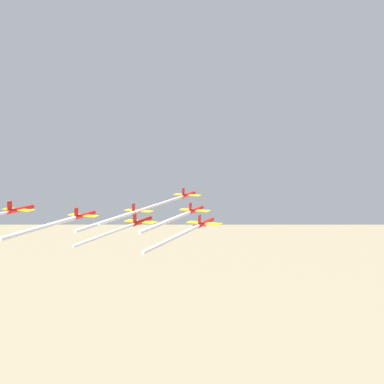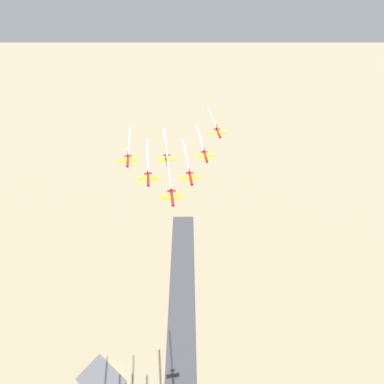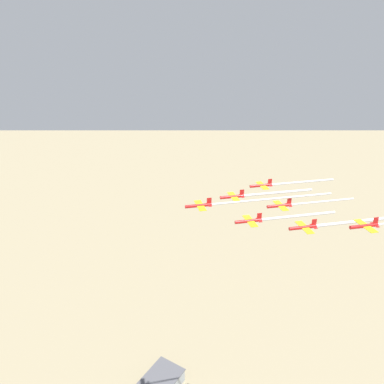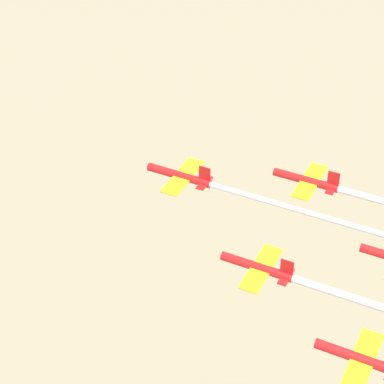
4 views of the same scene
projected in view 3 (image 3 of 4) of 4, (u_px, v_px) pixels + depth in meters
The scene contains 14 objects.
hangar at pixel (161, 383), 265.82m from camera, with size 31.19×22.37×10.71m.
jet_0 at pixel (199, 205), 150.85m from camera, with size 9.45×9.47×3.66m.
jet_1 at pixel (249, 221), 146.38m from camera, with size 9.45×9.47×3.66m.
jet_2 at pixel (233, 197), 164.53m from camera, with size 9.45×9.47×3.66m.
jet_3 at pixel (304, 227), 140.24m from camera, with size 9.45×9.47×3.66m.
jet_4 at pixel (280, 206), 159.17m from camera, with size 9.45×9.47×3.66m.
jet_5 at pixel (262, 185), 177.48m from camera, with size 9.45×9.47×3.66m.
jet_6 at pixel (365, 226), 132.80m from camera, with size 9.45×9.47×3.66m.
smoke_trail_0 at pixel (273, 199), 157.14m from camera, with size 38.36×38.83×0.83m.
smoke_trail_1 at pixel (299, 216), 150.53m from camera, with size 23.26×23.53×1.09m.
smoke_trail_2 at pixel (278, 193), 168.76m from camera, with size 23.85×24.13×1.09m.
smoke_trail_3 at pixel (354, 222), 144.40m from camera, with size 23.42×23.69×1.22m.
smoke_trail_4 at pixel (323, 202), 163.12m from camera, with size 21.64×21.90×0.79m.
smoke_trail_5 at pixel (303, 182), 181.69m from camera, with size 23.59×23.87×0.96m.
Camera 3 is at (147.15, 110.00, 233.36)m, focal length 35.00 mm.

